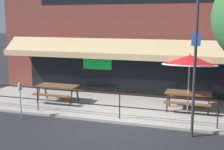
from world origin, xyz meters
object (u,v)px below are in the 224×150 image
patio_umbrella_centre (190,60)px  parking_meter_near (20,90)px  picnic_table_left (58,89)px  street_sign_pole (195,68)px  picnic_table_centre (188,96)px

patio_umbrella_centre → parking_meter_near: bearing=-157.0°
patio_umbrella_centre → parking_meter_near: patio_umbrella_centre is taller
picnic_table_left → patio_umbrella_centre: bearing=2.2°
picnic_table_left → street_sign_pole: bearing=-20.3°
picnic_table_left → picnic_table_centre: (5.64, 0.40, 0.00)m
picnic_table_left → patio_umbrella_centre: size_ratio=0.75×
street_sign_pole → picnic_table_left: bearing=159.7°
picnic_table_left → parking_meter_near: (-0.35, -2.33, 0.44)m
street_sign_pole → patio_umbrella_centre: bearing=97.6°
patio_umbrella_centre → picnic_table_centre: bearing=90.0°
picnic_table_centre → street_sign_pole: 3.05m
picnic_table_centre → patio_umbrella_centre: (0.00, -0.18, 1.47)m
picnic_table_left → street_sign_pole: 6.55m
parking_meter_near → street_sign_pole: 6.41m
picnic_table_centre → patio_umbrella_centre: bearing=-90.0°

